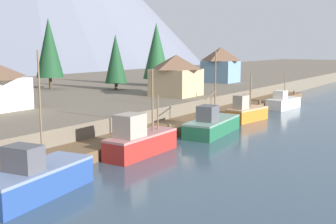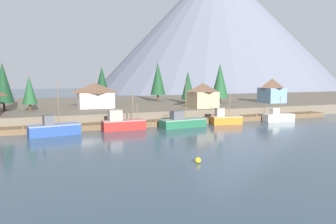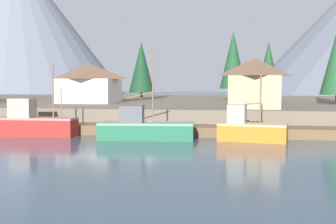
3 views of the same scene
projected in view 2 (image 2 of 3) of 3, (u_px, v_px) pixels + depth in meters
ground_plane at (145, 117)px, 85.04m from camera, size 400.00×400.00×1.00m
dock at (171, 122)px, 68.29m from camera, size 80.00×4.00×1.60m
shoreline_bank at (132, 106)px, 95.94m from camera, size 400.00×56.00×2.50m
mountain_central_peak at (216, 27)px, 232.79m from camera, size 170.77×170.77×89.54m
fishing_boat_blue at (54, 129)px, 55.75m from camera, size 8.70×4.27×9.24m
fishing_boat_red at (122, 123)px, 60.96m from camera, size 8.03×2.61×7.45m
fishing_boat_green at (182, 122)px, 64.59m from camera, size 9.38×4.08×9.03m
fishing_boat_orange at (225, 119)px, 68.68m from camera, size 6.58×3.36×6.19m
fishing_boat_white at (278, 117)px, 73.61m from camera, size 6.92×3.42×5.67m
house_tan at (203, 95)px, 78.58m from camera, size 6.13×6.05×5.83m
house_white at (95, 95)px, 78.75m from camera, size 8.39×7.33×5.84m
house_blue at (272, 90)px, 92.97m from camera, size 5.85×6.33×6.86m
conifer_near_left at (102, 82)px, 93.73m from camera, size 4.53×4.53×10.22m
conifer_near_right at (29, 90)px, 69.90m from camera, size 3.05×3.05×7.56m
conifer_mid_left at (220, 81)px, 93.17m from camera, size 4.78×4.78×11.07m
conifer_mid_right at (158, 79)px, 97.89m from camera, size 4.45×4.45×11.58m
conifer_back_left at (3, 83)px, 70.78m from camera, size 4.29×4.29×10.40m
conifer_back_right at (188, 85)px, 91.20m from camera, size 3.60×3.60×8.92m
channel_buoy at (198, 160)px, 37.89m from camera, size 0.70×0.70×0.70m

